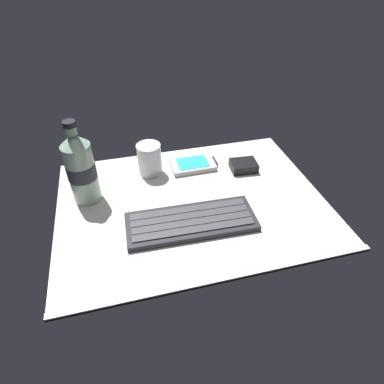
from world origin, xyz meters
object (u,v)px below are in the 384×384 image
object	(u,v)px
keyboard	(191,222)
water_bottle	(81,168)
juice_cup	(150,160)
handheld_device	(193,165)
charger_block	(244,166)

from	to	relation	value
keyboard	water_bottle	size ratio (longest dim) A/B	1.41
keyboard	juice_cup	bearing A→B (deg)	104.59
handheld_device	juice_cup	xyz separation A→B (cm)	(-11.92, 0.32, 3.18)
keyboard	juice_cup	world-z (taller)	juice_cup
juice_cup	water_bottle	distance (cm)	18.75
juice_cup	keyboard	bearing A→B (deg)	-75.41
handheld_device	keyboard	bearing A→B (deg)	-105.58
handheld_device	water_bottle	distance (cm)	30.45
keyboard	handheld_device	xyz separation A→B (cm)	(6.12, 21.95, -0.08)
keyboard	charger_block	xyz separation A→B (cm)	(19.24, 17.29, 0.39)
charger_block	keyboard	bearing A→B (deg)	-138.06
keyboard	charger_block	size ratio (longest dim) A/B	4.19
charger_block	water_bottle	bearing A→B (deg)	-177.11
handheld_device	juice_cup	bearing A→B (deg)	178.47
charger_block	handheld_device	bearing A→B (deg)	160.43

